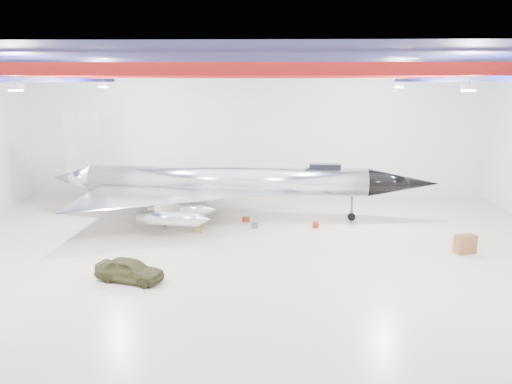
{
  "coord_description": "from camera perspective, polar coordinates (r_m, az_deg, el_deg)",
  "views": [
    {
      "loc": [
        1.3,
        -28.4,
        9.94
      ],
      "look_at": [
        0.52,
        2.0,
        3.18
      ],
      "focal_mm": 35.0,
      "sensor_mm": 36.0,
      "label": 1
    }
  ],
  "objects": [
    {
      "name": "desk",
      "position": [
        32.02,
        22.79,
        -5.51
      ],
      "size": [
        1.35,
        0.95,
        1.12
      ],
      "primitive_type": "cube",
      "rotation": [
        0.0,
        0.0,
        0.3
      ],
      "color": "brown",
      "rests_on": "floor"
    },
    {
      "name": "wall_back",
      "position": [
        43.65,
        -0.25,
        6.69
      ],
      "size": [
        40.0,
        0.0,
        40.0
      ],
      "primitive_type": "plane",
      "rotation": [
        1.57,
        0.0,
        0.0
      ],
      "color": "silver",
      "rests_on": "floor"
    },
    {
      "name": "jet_aircraft",
      "position": [
        36.68,
        -3.43,
        0.88
      ],
      "size": [
        28.51,
        17.12,
        7.77
      ],
      "rotation": [
        0.0,
        0.0,
        -0.06
      ],
      "color": "silver",
      "rests_on": "floor"
    },
    {
      "name": "ceiling_structure",
      "position": [
        28.43,
        -1.19,
        13.3
      ],
      "size": [
        39.5,
        29.5,
        1.08
      ],
      "color": "maroon",
      "rests_on": "ceiling"
    },
    {
      "name": "ceiling",
      "position": [
        28.45,
        -1.19,
        14.66
      ],
      "size": [
        40.0,
        40.0,
        0.0
      ],
      "primitive_type": "plane",
      "rotation": [
        3.14,
        0.0,
        0.0
      ],
      "color": "#0A0F38",
      "rests_on": "wall_back"
    },
    {
      "name": "floor",
      "position": [
        30.12,
        -1.1,
        -6.74
      ],
      "size": [
        40.0,
        40.0,
        0.0
      ],
      "primitive_type": "plane",
      "color": "beige",
      "rests_on": "ground"
    },
    {
      "name": "toolbox_red",
      "position": [
        36.19,
        -1.18,
        -3.14
      ],
      "size": [
        0.53,
        0.46,
        0.33
      ],
      "primitive_type": "cube",
      "rotation": [
        0.0,
        0.0,
        0.19
      ],
      "color": "maroon",
      "rests_on": "floor"
    },
    {
      "name": "tool_chest",
      "position": [
        34.88,
        6.84,
        -3.76
      ],
      "size": [
        0.47,
        0.47,
        0.42
      ],
      "primitive_type": "cylinder",
      "rotation": [
        0.0,
        0.0,
        -0.01
      ],
      "color": "maroon",
      "rests_on": "floor"
    },
    {
      "name": "jeep",
      "position": [
        26.37,
        -14.26,
        -8.61
      ],
      "size": [
        3.8,
        2.39,
        1.21
      ],
      "primitive_type": "imported",
      "rotation": [
        0.0,
        0.0,
        1.28
      ],
      "color": "#3D3C1E",
      "rests_on": "floor"
    },
    {
      "name": "crate_ply",
      "position": [
        35.99,
        -7.97,
        -3.34
      ],
      "size": [
        0.51,
        0.41,
        0.34
      ],
      "primitive_type": "cube",
      "rotation": [
        0.0,
        0.0,
        -0.05
      ],
      "color": "olive",
      "rests_on": "floor"
    },
    {
      "name": "engine_drum",
      "position": [
        34.57,
        -0.1,
        -3.84
      ],
      "size": [
        0.47,
        0.47,
        0.39
      ],
      "primitive_type": "cylinder",
      "rotation": [
        0.0,
        0.0,
        0.1
      ],
      "color": "#59595B",
      "rests_on": "floor"
    },
    {
      "name": "oil_barrel",
      "position": [
        33.9,
        -6.68,
        -4.24
      ],
      "size": [
        0.69,
        0.6,
        0.42
      ],
      "primitive_type": "cube",
      "rotation": [
        0.0,
        0.0,
        0.22
      ],
      "color": "olive",
      "rests_on": "floor"
    },
    {
      "name": "crate_small",
      "position": [
        38.73,
        -10.55,
        -2.38
      ],
      "size": [
        0.41,
        0.37,
        0.23
      ],
      "primitive_type": "cube",
      "rotation": [
        0.0,
        0.0,
        0.37
      ],
      "color": "#59595B",
      "rests_on": "floor"
    }
  ]
}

